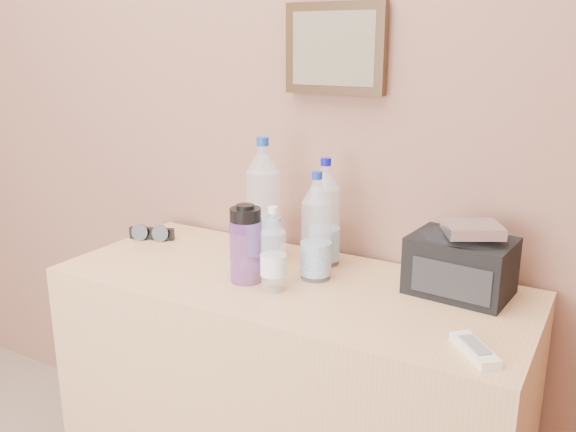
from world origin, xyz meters
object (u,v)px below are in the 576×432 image
at_px(dresser, 289,409).
at_px(toiletry_bag, 461,262).
at_px(pet_large_d, 316,232).
at_px(foil_packet, 473,229).
at_px(pet_small, 273,254).
at_px(sunglasses, 152,233).
at_px(pet_large_b, 325,218).
at_px(ac_remote, 475,350).
at_px(pet_large_c, 263,206).
at_px(nalgene_bottle, 246,244).

bearing_deg(dresser, toiletry_bag, 18.20).
height_order(dresser, toiletry_bag, toiletry_bag).
xyz_separation_m(pet_large_d, foil_packet, (0.39, 0.07, 0.05)).
height_order(pet_small, sunglasses, pet_small).
bearing_deg(pet_large_b, ac_remote, -32.82).
bearing_deg(pet_large_b, sunglasses, -172.80).
xyz_separation_m(pet_large_c, sunglasses, (-0.41, -0.03, -0.14)).
bearing_deg(toiletry_bag, sunglasses, -171.82).
height_order(toiletry_bag, foil_packet, foil_packet).
bearing_deg(pet_large_d, dresser, -140.20).
distance_m(pet_large_c, sunglasses, 0.43).
bearing_deg(dresser, ac_remote, -17.11).
bearing_deg(toiletry_bag, dresser, -156.55).
bearing_deg(foil_packet, pet_large_c, 179.64).
bearing_deg(foil_packet, sunglasses, -178.61).
bearing_deg(ac_remote, dresser, -148.53).
relative_size(dresser, ac_remote, 9.17).
distance_m(nalgene_bottle, sunglasses, 0.50).
distance_m(sunglasses, ac_remote, 1.12).
bearing_deg(foil_packet, pet_large_b, 173.29).
xyz_separation_m(sunglasses, foil_packet, (1.01, 0.02, 0.16)).
height_order(nalgene_bottle, foil_packet, nalgene_bottle).
distance_m(nalgene_bottle, toiletry_bag, 0.55).
bearing_deg(ac_remote, pet_small, -140.70).
height_order(nalgene_bottle, sunglasses, nalgene_bottle).
xyz_separation_m(pet_small, toiletry_bag, (0.42, 0.22, -0.01)).
relative_size(ac_remote, toiletry_bag, 0.57).
xyz_separation_m(pet_large_b, pet_large_c, (-0.18, -0.05, 0.02)).
relative_size(ac_remote, foil_packet, 1.06).
bearing_deg(pet_large_b, dresser, -99.20).
distance_m(pet_large_d, pet_small, 0.14).
height_order(dresser, pet_large_d, pet_large_d).
height_order(pet_small, foil_packet, pet_small).
bearing_deg(pet_large_b, toiletry_bag, -3.48).
height_order(ac_remote, foil_packet, foil_packet).
xyz_separation_m(pet_large_d, ac_remote, (0.48, -0.21, -0.12)).
height_order(pet_large_b, pet_large_d, pet_large_b).
distance_m(pet_large_c, foil_packet, 0.60).
bearing_deg(nalgene_bottle, dresser, 32.21).
bearing_deg(sunglasses, pet_large_b, -13.06).
xyz_separation_m(nalgene_bottle, foil_packet, (0.54, 0.17, 0.08)).
distance_m(pet_large_b, pet_large_c, 0.18).
height_order(ac_remote, toiletry_bag, toiletry_bag).
distance_m(toiletry_bag, foil_packet, 0.10).
xyz_separation_m(nalgene_bottle, sunglasses, (-0.47, 0.15, -0.08)).
bearing_deg(sunglasses, dresser, -29.20).
xyz_separation_m(dresser, sunglasses, (-0.56, 0.09, 0.42)).
bearing_deg(pet_small, ac_remote, -9.28).
height_order(dresser, pet_large_c, pet_large_c).
bearing_deg(pet_large_b, pet_small, -96.55).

